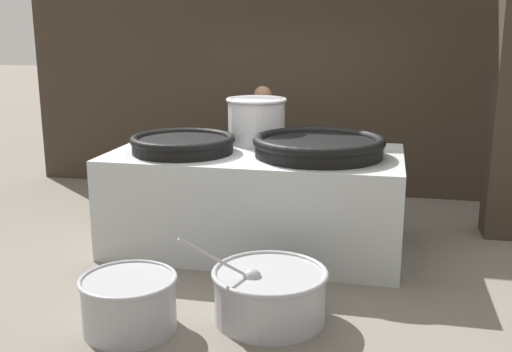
{
  "coord_description": "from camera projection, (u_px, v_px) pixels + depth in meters",
  "views": [
    {
      "loc": [
        1.31,
        -5.94,
        2.25
      ],
      "look_at": [
        0.0,
        0.0,
        0.77
      ],
      "focal_mm": 42.0,
      "sensor_mm": 36.0,
      "label": 1
    }
  ],
  "objects": [
    {
      "name": "stock_pot",
      "position": [
        256.0,
        120.0,
        6.59
      ],
      "size": [
        0.67,
        0.67,
        0.51
      ],
      "color": "silver",
      "rests_on": "hearth_platform"
    },
    {
      "name": "prep_bowl_meat",
      "position": [
        129.0,
        301.0,
        4.58
      ],
      "size": [
        0.75,
        0.75,
        0.43
      ],
      "color": "#9E9EA3",
      "rests_on": "ground_plane"
    },
    {
      "name": "prep_bowl_vegetables",
      "position": [
        270.0,
        292.0,
        4.75
      ],
      "size": [
        1.07,
        0.93,
        0.79
      ],
      "color": "#9E9EA3",
      "rests_on": "ground_plane"
    },
    {
      "name": "cook",
      "position": [
        262.0,
        144.0,
        7.5
      ],
      "size": [
        0.43,
        0.62,
        1.59
      ],
      "rotation": [
        0.0,
        0.0,
        2.95
      ],
      "color": "brown",
      "rests_on": "ground_plane"
    },
    {
      "name": "giant_wok_far",
      "position": [
        319.0,
        145.0,
        5.97
      ],
      "size": [
        1.32,
        1.32,
        0.2
      ],
      "color": "black",
      "rests_on": "hearth_platform"
    },
    {
      "name": "giant_wok_near",
      "position": [
        183.0,
        143.0,
        6.16
      ],
      "size": [
        1.08,
        1.08,
        0.18
      ],
      "color": "black",
      "rests_on": "hearth_platform"
    },
    {
      "name": "back_wall",
      "position": [
        294.0,
        35.0,
        8.23
      ],
      "size": [
        7.8,
        0.24,
        4.38
      ],
      "primitive_type": "cube",
      "color": "#382D23",
      "rests_on": "ground_plane"
    },
    {
      "name": "hearth_platform",
      "position": [
        256.0,
        200.0,
        6.32
      ],
      "size": [
        2.99,
        1.6,
        1.03
      ],
      "color": "#B2B7B7",
      "rests_on": "ground_plane"
    },
    {
      "name": "ground_plane",
      "position": [
        256.0,
        245.0,
        6.44
      ],
      "size": [
        60.0,
        60.0,
        0.0
      ],
      "primitive_type": "plane",
      "color": "slate"
    }
  ]
}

